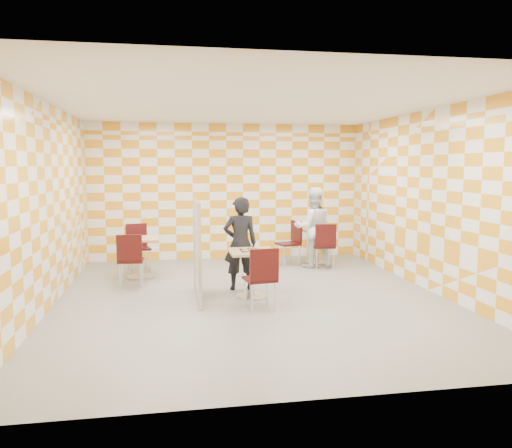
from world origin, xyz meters
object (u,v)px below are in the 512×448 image
at_px(main_table, 252,266).
at_px(chair_empty_far, 138,243).
at_px(chair_second_front, 324,242).
at_px(sport_bottle, 309,224).
at_px(chair_empty_near, 130,256).
at_px(soda_bottle, 325,223).
at_px(chair_main_front, 262,274).
at_px(partition, 197,249).
at_px(second_table, 317,239).
at_px(man_white, 313,227).
at_px(chair_second_side, 292,239).
at_px(empty_table, 140,251).
at_px(man_dark, 240,243).

distance_m(main_table, chair_empty_far, 3.08).
xyz_separation_m(chair_second_front, sport_bottle, (-0.11, 0.73, 0.29)).
distance_m(chair_empty_near, soda_bottle, 4.27).
relative_size(chair_second_front, chair_empty_near, 1.00).
bearing_deg(chair_main_front, partition, 135.84).
bearing_deg(chair_main_front, chair_empty_far, 120.73).
height_order(partition, soda_bottle, partition).
distance_m(second_table, man_white, 0.52).
bearing_deg(sport_bottle, chair_main_front, -115.86).
bearing_deg(chair_main_front, soda_bottle, 59.44).
bearing_deg(chair_second_side, chair_empty_near, -155.53).
xyz_separation_m(empty_table, partition, (0.97, -1.68, 0.28)).
bearing_deg(man_white, sport_bottle, -95.29).
distance_m(second_table, soda_bottle, 0.39).
distance_m(chair_empty_near, man_white, 3.77).
distance_m(chair_second_side, chair_empty_near, 3.51).
relative_size(sport_bottle, soda_bottle, 0.87).
bearing_deg(man_dark, chair_second_side, -126.04).
xyz_separation_m(empty_table, soda_bottle, (3.83, 0.86, 0.34)).
relative_size(chair_second_front, soda_bottle, 4.02).
relative_size(chair_main_front, soda_bottle, 4.02).
relative_size(empty_table, chair_empty_far, 0.81).
distance_m(second_table, chair_empty_far, 3.73).
bearing_deg(main_table, chair_second_front, 46.70).
relative_size(chair_empty_far, partition, 0.60).
height_order(partition, sport_bottle, partition).
height_order(second_table, chair_second_side, chair_second_side).
height_order(second_table, empty_table, same).
relative_size(empty_table, chair_main_front, 0.81).
distance_m(main_table, man_dark, 0.61).
height_order(partition, man_white, man_white).
bearing_deg(partition, main_table, -2.40).
relative_size(chair_empty_near, sport_bottle, 4.62).
bearing_deg(man_dark, soda_bottle, -136.51).
xyz_separation_m(empty_table, chair_empty_far, (-0.08, 0.71, 0.04)).
distance_m(man_dark, soda_bottle, 2.94).
relative_size(main_table, chair_empty_near, 0.81).
height_order(sport_bottle, soda_bottle, soda_bottle).
distance_m(chair_empty_far, sport_bottle, 3.60).
bearing_deg(chair_second_front, main_table, -133.30).
bearing_deg(chair_second_front, chair_empty_far, 171.90).
bearing_deg(second_table, chair_main_front, -118.56).
bearing_deg(partition, chair_main_front, -44.16).
bearing_deg(chair_empty_near, chair_second_front, 13.75).
bearing_deg(partition, chair_second_side, 48.78).
distance_m(man_dark, sport_bottle, 2.75).
bearing_deg(chair_second_front, second_table, 86.65).
bearing_deg(chair_empty_near, empty_table, 80.97).
relative_size(partition, sport_bottle, 7.75).
bearing_deg(second_table, main_table, -125.78).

